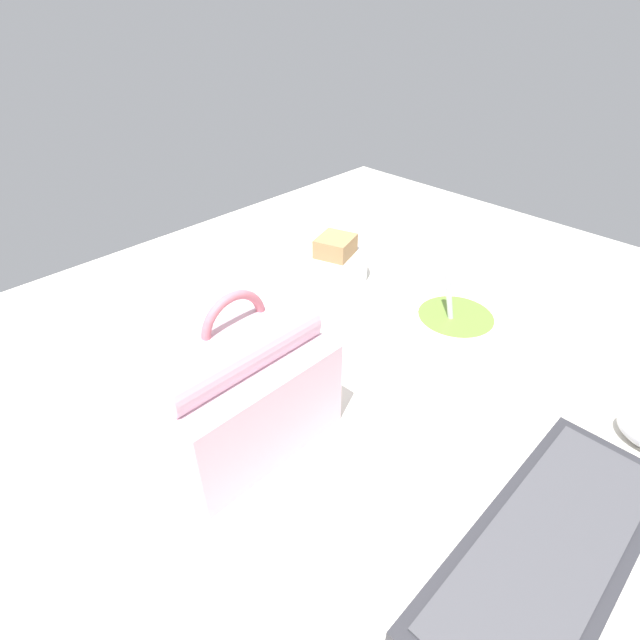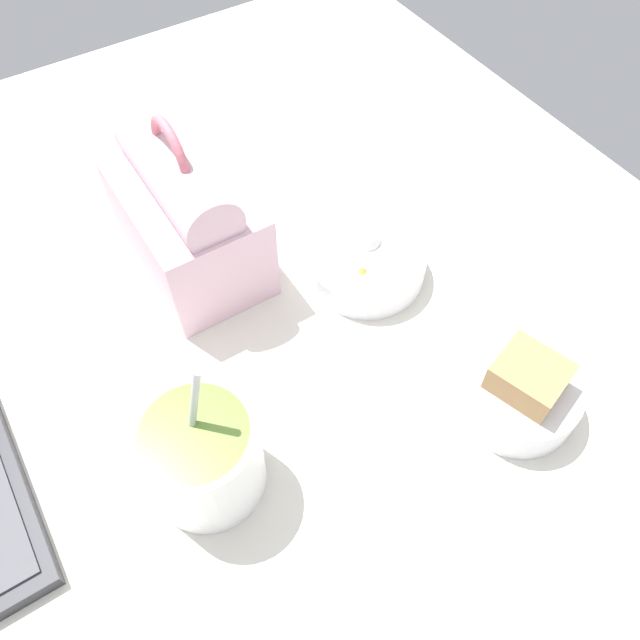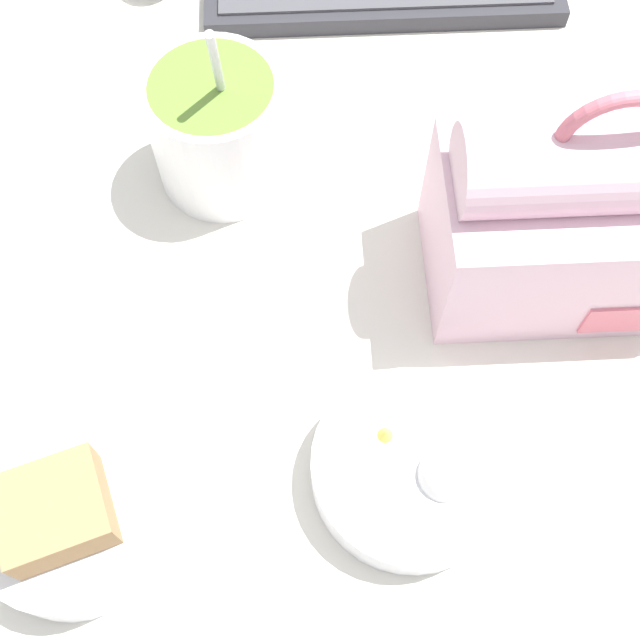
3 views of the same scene
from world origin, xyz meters
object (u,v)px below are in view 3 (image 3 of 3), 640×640
at_px(lunch_bag, 576,216).
at_px(soup_cup, 218,129).
at_px(bento_bowl_sandwich, 69,522).
at_px(bento_bowl_snacks, 411,468).

distance_m(lunch_bag, soup_cup, 0.29).
relative_size(lunch_bag, bento_bowl_sandwich, 1.72).
xyz_separation_m(soup_cup, bento_bowl_snacks, (0.13, -0.28, -0.03)).
xyz_separation_m(lunch_bag, soup_cup, (-0.26, 0.11, -0.02)).
bearing_deg(bento_bowl_snacks, lunch_bag, 51.59).
bearing_deg(soup_cup, lunch_bag, -22.98).
relative_size(lunch_bag, bento_bowl_snacks, 1.48).
xyz_separation_m(lunch_bag, bento_bowl_snacks, (-0.13, -0.16, -0.06)).
distance_m(soup_cup, bento_bowl_sandwich, 0.32).
bearing_deg(bento_bowl_sandwich, lunch_bag, 28.10).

